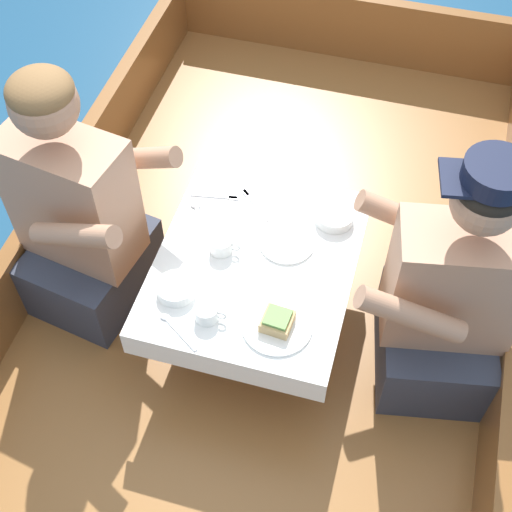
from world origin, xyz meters
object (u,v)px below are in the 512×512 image
Objects in this scene: person_starboard at (447,299)px; coffee_cup_port at (207,313)px; person_port at (79,218)px; coffee_cup_starboard at (222,244)px; sandwich at (277,321)px.

person_starboard is 9.68× the size of coffee_cup_port.
person_port is 0.50m from coffee_cup_starboard.
sandwich is (0.75, -0.22, 0.01)m from person_port.
sandwich is at bearing 15.55° from person_starboard.
person_port is at bearing -9.71° from person_starboard.
person_port is at bearing 155.10° from coffee_cup_port.
sandwich is at bearing 7.12° from coffee_cup_port.
coffee_cup_port is (0.54, -0.25, 0.01)m from person_port.
coffee_cup_port is (-0.22, -0.03, -0.00)m from sandwich.
person_port is 10.28× the size of sandwich.
person_port reaches higher than sandwich.
person_starboard is 10.06× the size of sandwich.
coffee_cup_starboard reaches higher than coffee_cup_port.
coffee_cup_starboard is (-0.25, 0.24, -0.00)m from sandwich.
person_starboard is at bearing 26.02° from sandwich.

